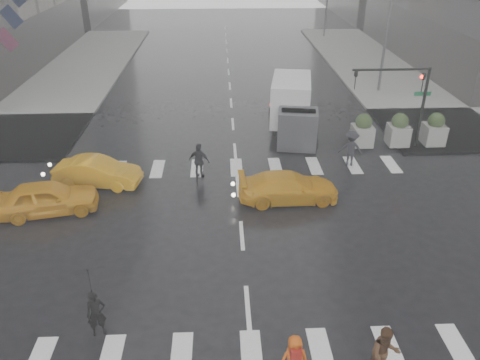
{
  "coord_description": "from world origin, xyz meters",
  "views": [
    {
      "loc": [
        -0.74,
        -15.26,
        10.72
      ],
      "look_at": [
        0.01,
        2.0,
        1.42
      ],
      "focal_mm": 35.0,
      "sensor_mm": 36.0,
      "label": 1
    }
  ],
  "objects_px": {
    "box_truck": "(292,107)",
    "traffic_signal_pole": "(407,92)",
    "taxi_mid": "(97,172)",
    "pedestrian_orange": "(294,360)",
    "pedestrian_brown": "(384,354)",
    "taxi_front": "(47,198)"
  },
  "relations": [
    {
      "from": "pedestrian_brown",
      "to": "pedestrian_orange",
      "type": "relative_size",
      "value": 1.12
    },
    {
      "from": "pedestrian_brown",
      "to": "traffic_signal_pole",
      "type": "bearing_deg",
      "value": 65.27
    },
    {
      "from": "pedestrian_brown",
      "to": "box_truck",
      "type": "distance_m",
      "value": 17.14
    },
    {
      "from": "taxi_front",
      "to": "box_truck",
      "type": "distance_m",
      "value": 14.22
    },
    {
      "from": "pedestrian_brown",
      "to": "taxi_front",
      "type": "xyz_separation_m",
      "value": [
        -11.57,
        8.88,
        -0.16
      ]
    },
    {
      "from": "taxi_mid",
      "to": "traffic_signal_pole",
      "type": "bearing_deg",
      "value": -67.73
    },
    {
      "from": "pedestrian_orange",
      "to": "taxi_mid",
      "type": "relative_size",
      "value": 0.39
    },
    {
      "from": "traffic_signal_pole",
      "to": "box_truck",
      "type": "relative_size",
      "value": 0.77
    },
    {
      "from": "taxi_mid",
      "to": "pedestrian_orange",
      "type": "bearing_deg",
      "value": -136.47
    },
    {
      "from": "pedestrian_brown",
      "to": "taxi_front",
      "type": "distance_m",
      "value": 14.59
    },
    {
      "from": "pedestrian_brown",
      "to": "box_truck",
      "type": "bearing_deg",
      "value": 85.98
    },
    {
      "from": "pedestrian_orange",
      "to": "box_truck",
      "type": "distance_m",
      "value": 17.31
    },
    {
      "from": "pedestrian_brown",
      "to": "box_truck",
      "type": "relative_size",
      "value": 0.3
    },
    {
      "from": "taxi_front",
      "to": "box_truck",
      "type": "xyz_separation_m",
      "value": [
        11.55,
        8.24,
        0.94
      ]
    },
    {
      "from": "pedestrian_brown",
      "to": "taxi_mid",
      "type": "height_order",
      "value": "pedestrian_brown"
    },
    {
      "from": "pedestrian_brown",
      "to": "taxi_front",
      "type": "relative_size",
      "value": 0.42
    },
    {
      "from": "taxi_mid",
      "to": "box_truck",
      "type": "xyz_separation_m",
      "value": [
        9.98,
        5.85,
        0.99
      ]
    },
    {
      "from": "traffic_signal_pole",
      "to": "box_truck",
      "type": "distance_m",
      "value": 6.26
    },
    {
      "from": "box_truck",
      "to": "traffic_signal_pole",
      "type": "bearing_deg",
      "value": -12.92
    },
    {
      "from": "pedestrian_orange",
      "to": "taxi_front",
      "type": "height_order",
      "value": "pedestrian_orange"
    },
    {
      "from": "traffic_signal_pole",
      "to": "taxi_mid",
      "type": "xyz_separation_m",
      "value": [
        -15.58,
        -3.54,
        -2.56
      ]
    },
    {
      "from": "traffic_signal_pole",
      "to": "taxi_mid",
      "type": "height_order",
      "value": "traffic_signal_pole"
    }
  ]
}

